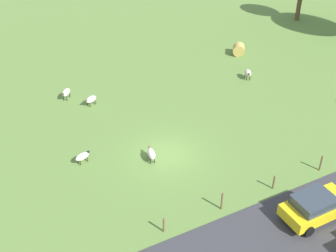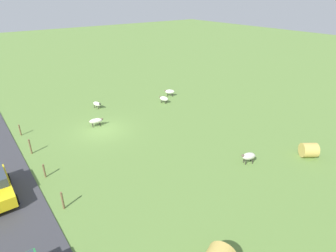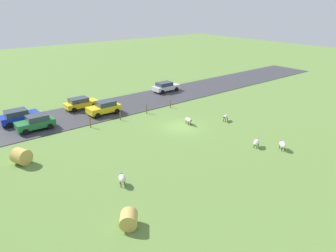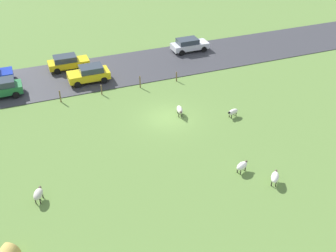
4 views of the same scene
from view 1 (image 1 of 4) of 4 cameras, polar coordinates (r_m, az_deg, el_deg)
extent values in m
plane|color=olive|center=(31.67, -0.21, -3.55)|extent=(160.00, 160.00, 0.00)
ellipsoid|color=beige|center=(41.17, 9.83, 6.48)|extent=(1.13, 0.88, 0.54)
ellipsoid|color=brown|center=(40.71, 10.00, 6.32)|extent=(0.31, 0.27, 0.20)
cylinder|color=#2D2823|center=(41.15, 10.07, 5.83)|extent=(0.07, 0.07, 0.38)
cylinder|color=#2D2823|center=(41.08, 9.67, 5.82)|extent=(0.07, 0.07, 0.38)
cylinder|color=#2D2823|center=(41.62, 9.89, 6.19)|extent=(0.07, 0.07, 0.38)
cylinder|color=#2D2823|center=(41.55, 9.49, 6.18)|extent=(0.07, 0.07, 0.38)
ellipsoid|color=white|center=(38.51, -12.47, 4.08)|extent=(1.17, 1.09, 0.51)
ellipsoid|color=brown|center=(38.05, -12.79, 3.84)|extent=(0.31, 0.30, 0.20)
cylinder|color=#2D2823|center=(38.41, -12.38, 3.34)|extent=(0.07, 0.07, 0.38)
cylinder|color=#2D2823|center=(38.52, -12.77, 3.38)|extent=(0.07, 0.07, 0.38)
cylinder|color=#2D2823|center=(38.88, -12.05, 3.79)|extent=(0.07, 0.07, 0.38)
cylinder|color=#2D2823|center=(38.99, -12.43, 3.83)|extent=(0.07, 0.07, 0.38)
ellipsoid|color=silver|center=(31.23, -10.55, -3.72)|extent=(0.75, 1.12, 0.46)
ellipsoid|color=black|center=(31.38, -9.85, -3.19)|extent=(0.25, 0.30, 0.20)
cylinder|color=#2D2823|center=(31.64, -10.21, -3.88)|extent=(0.07, 0.07, 0.32)
cylinder|color=#2D2823|center=(31.47, -9.94, -4.08)|extent=(0.07, 0.07, 0.32)
cylinder|color=#2D2823|center=(31.40, -11.04, -4.32)|extent=(0.07, 0.07, 0.32)
cylinder|color=#2D2823|center=(31.23, -10.77, -4.53)|extent=(0.07, 0.07, 0.32)
ellipsoid|color=white|center=(37.27, -9.48, 3.27)|extent=(0.86, 1.13, 0.51)
ellipsoid|color=brown|center=(36.94, -10.04, 3.12)|extent=(0.27, 0.31, 0.20)
cylinder|color=#2D2823|center=(37.20, -9.60, 2.56)|extent=(0.07, 0.07, 0.33)
cylinder|color=#2D2823|center=(37.39, -9.89, 2.70)|extent=(0.07, 0.07, 0.33)
cylinder|color=#2D2823|center=(37.51, -8.98, 2.91)|extent=(0.07, 0.07, 0.33)
cylinder|color=#2D2823|center=(37.69, -9.27, 3.04)|extent=(0.07, 0.07, 0.33)
ellipsoid|color=beige|center=(30.88, -2.08, -3.46)|extent=(1.27, 0.75, 0.49)
ellipsoid|color=brown|center=(31.26, -2.31, -2.68)|extent=(0.29, 0.24, 0.20)
cylinder|color=#2D2823|center=(31.34, -2.43, -3.66)|extent=(0.07, 0.07, 0.35)
cylinder|color=#2D2823|center=(31.38, -1.96, -3.58)|extent=(0.07, 0.07, 0.35)
cylinder|color=#2D2823|center=(30.83, -2.17, -4.38)|extent=(0.07, 0.07, 0.35)
cylinder|color=#2D2823|center=(30.87, -1.69, -4.31)|extent=(0.07, 0.07, 0.35)
cylinder|color=tan|center=(45.48, 8.73, 9.33)|extent=(1.56, 1.56, 1.11)
cylinder|color=brown|center=(55.00, 15.85, 13.99)|extent=(0.50, 0.50, 3.05)
cylinder|color=brown|center=(26.11, -0.52, -12.13)|extent=(0.12, 0.12, 1.01)
cylinder|color=brown|center=(27.48, 6.68, -9.18)|extent=(0.12, 0.12, 1.25)
cylinder|color=brown|center=(29.44, 12.93, -6.79)|extent=(0.12, 0.12, 1.00)
cylinder|color=brown|center=(31.62, 18.36, -4.37)|extent=(0.12, 0.12, 1.16)
cube|color=yellow|center=(28.04, 17.83, -9.58)|extent=(1.92, 4.07, 0.72)
cube|color=#333D47|center=(27.44, 17.59, -8.84)|extent=(1.69, 2.24, 0.56)
cylinder|color=black|center=(29.51, 18.33, -8.06)|extent=(0.22, 0.64, 0.64)
cylinder|color=black|center=(28.00, 14.38, -9.94)|extent=(0.22, 0.64, 0.64)
cylinder|color=black|center=(27.09, 17.01, -12.33)|extent=(0.22, 0.64, 0.64)
camera|label=2|loc=(36.94, 40.76, 13.88)|focal=30.12mm
camera|label=3|loc=(57.52, 8.21, 27.63)|focal=33.11mm
camera|label=4|loc=(53.59, -4.29, 32.76)|focal=42.05mm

